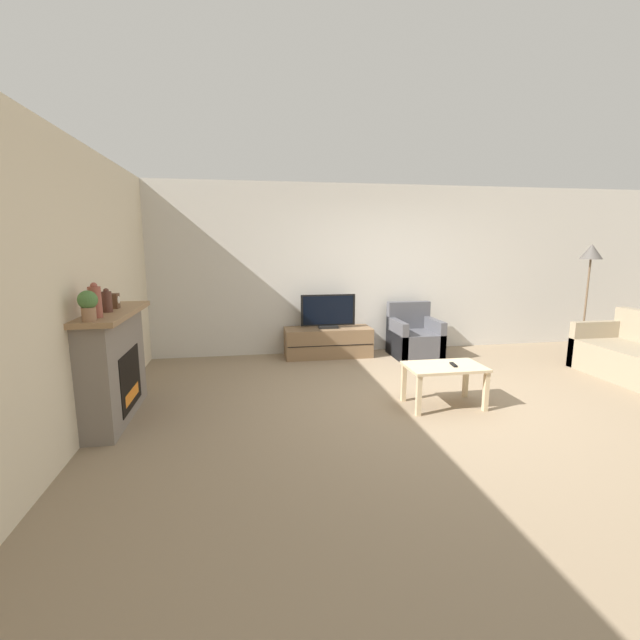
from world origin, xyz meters
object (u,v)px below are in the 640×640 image
Objects in this scene: coffee_table at (444,372)px; mantel_clock at (115,301)px; mantel_vase_left at (95,301)px; mantel_vase_centre_left at (107,301)px; potted_plant at (88,304)px; tv at (328,313)px; floor_lamp at (591,261)px; armchair at (414,339)px; fireplace at (114,364)px; remote at (453,365)px; tv_stand at (328,342)px.

mantel_clock is at bearing 173.40° from coffee_table.
mantel_vase_left is 0.37× the size of coffee_table.
potted_plant is (0.00, -0.50, 0.04)m from mantel_vase_centre_left.
tv is 3.96m from floor_lamp.
armchair is at bearing 29.94° from mantel_vase_left.
fireplace is 9.44× the size of mantel_clock.
remote is at bearing -153.26° from floor_lamp.
mantel_clock is at bearing 89.82° from mantel_vase_centre_left.
potted_plant is 0.31× the size of coffee_table.
mantel_vase_centre_left is (0.02, -0.11, 0.65)m from fireplace.
potted_plant is at bearing -134.20° from tv.
remote is at bearing -67.81° from tv.
tv_stand is at bearing 120.04° from remote.
mantel_vase_centre_left is 6.47m from floor_lamp.
potted_plant is 0.30× the size of tv.
mantel_vase_left is 1.36× the size of mantel_vase_centre_left.
fireplace is 1.70× the size of coffee_table.
remote is at bearing -4.48° from fireplace.
fireplace is 3.31m from tv_stand.
potted_plant reaches higher than mantel_vase_centre_left.
mantel_clock is (0.00, 0.57, -0.07)m from mantel_vase_left.
mantel_clock is 3.33m from tv_stand.
mantel_clock is at bearing -143.55° from tv.
mantel_vase_centre_left is 0.28× the size of coffee_table.
mantel_clock is 0.75m from potted_plant.
mantel_vase_centre_left is 0.50m from potted_plant.
armchair is 2.14m from coffee_table.
tv is at bearing 36.45° from mantel_clock.
armchair is (3.91, 1.93, -0.95)m from mantel_vase_centre_left.
tv_stand is (2.56, 2.46, -1.03)m from mantel_vase_left.
mantel_vase_centre_left is at bearing -90.18° from mantel_clock.
remote is (3.51, 0.15, -0.79)m from mantel_vase_left.
remote is (3.51, -0.17, -0.75)m from mantel_vase_centre_left.
armchair is at bearing 26.31° from mantel_vase_centre_left.
mantel_vase_left is 3.60m from remote.
tv_stand is 1.63× the size of coffee_table.
potted_plant is at bearing -90.00° from mantel_vase_left.
potted_plant is 1.70× the size of remote.
mantel_clock reaches higher than fireplace.
tv_stand is at bearing 43.84° from mantel_vase_left.
remote is at bearing -14.10° from coffee_table.
remote is 3.34m from floor_lamp.
mantel_clock is at bearing -143.52° from tv_stand.
potted_plant is 0.15× the size of floor_lamp.
armchair is at bearing 164.42° from floor_lamp.
tv_stand is (2.58, 2.04, -0.34)m from fireplace.
mantel_vase_centre_left is 3.38m from tv.
coffee_table is (3.42, -0.39, -0.80)m from mantel_clock.
mantel_vase_centre_left is 0.25m from mantel_clock.
armchair is 2.81m from floor_lamp.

